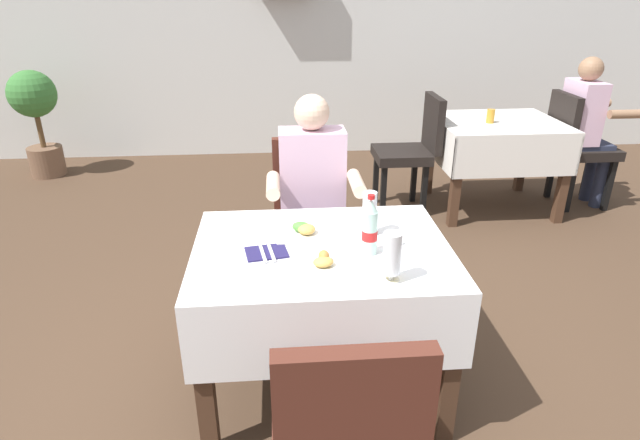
# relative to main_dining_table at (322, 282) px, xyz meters

# --- Properties ---
(ground_plane) EXTENTS (11.00, 11.00, 0.00)m
(ground_plane) POSITION_rel_main_dining_table_xyz_m (-0.10, -0.05, -0.58)
(ground_plane) COLOR #473323
(back_wall) EXTENTS (11.00, 0.12, 3.15)m
(back_wall) POSITION_rel_main_dining_table_xyz_m (-0.10, 3.95, 1.00)
(back_wall) COLOR silver
(back_wall) RESTS_ON ground
(main_dining_table) EXTENTS (1.10, 0.84, 0.76)m
(main_dining_table) POSITION_rel_main_dining_table_xyz_m (0.00, 0.00, 0.00)
(main_dining_table) COLOR white
(main_dining_table) RESTS_ON ground
(chair_far_diner_seat) EXTENTS (0.44, 0.50, 0.97)m
(chair_far_diner_seat) POSITION_rel_main_dining_table_xyz_m (0.00, 0.81, -0.03)
(chair_far_diner_seat) COLOR #4C2319
(chair_far_diner_seat) RESTS_ON ground
(chair_near_camera_side) EXTENTS (0.44, 0.50, 0.97)m
(chair_near_camera_side) POSITION_rel_main_dining_table_xyz_m (0.00, -0.81, -0.03)
(chair_near_camera_side) COLOR #4C2319
(chair_near_camera_side) RESTS_ON ground
(seated_diner_far) EXTENTS (0.50, 0.46, 1.26)m
(seated_diner_far) POSITION_rel_main_dining_table_xyz_m (0.01, 0.70, 0.13)
(seated_diner_far) COLOR #282D42
(seated_diner_far) RESTS_ON ground
(plate_near_camera) EXTENTS (0.25, 0.25, 0.06)m
(plate_near_camera) POSITION_rel_main_dining_table_xyz_m (-0.01, -0.18, 0.19)
(plate_near_camera) COLOR white
(plate_near_camera) RESTS_ON main_dining_table
(plate_far_diner) EXTENTS (0.23, 0.23, 0.06)m
(plate_far_diner) POSITION_rel_main_dining_table_xyz_m (-0.07, 0.13, 0.20)
(plate_far_diner) COLOR white
(plate_far_diner) RESTS_ON main_dining_table
(beer_glass_left) EXTENTS (0.07, 0.07, 0.20)m
(beer_glass_left) POSITION_rel_main_dining_table_xyz_m (0.23, -0.30, 0.28)
(beer_glass_left) COLOR white
(beer_glass_left) RESTS_ON main_dining_table
(beer_glass_middle) EXTENTS (0.07, 0.07, 0.20)m
(beer_glass_middle) POSITION_rel_main_dining_table_xyz_m (0.22, 0.11, 0.28)
(beer_glass_middle) COLOR white
(beer_glass_middle) RESTS_ON main_dining_table
(cola_bottle_primary) EXTENTS (0.07, 0.07, 0.26)m
(cola_bottle_primary) POSITION_rel_main_dining_table_xyz_m (0.19, -0.07, 0.29)
(cola_bottle_primary) COLOR silver
(cola_bottle_primary) RESTS_ON main_dining_table
(napkin_cutlery_set) EXTENTS (0.19, 0.20, 0.01)m
(napkin_cutlery_set) POSITION_rel_main_dining_table_xyz_m (-0.24, -0.04, 0.18)
(napkin_cutlery_set) COLOR #231E4C
(napkin_cutlery_set) RESTS_ON main_dining_table
(background_dining_table) EXTENTS (1.00, 0.86, 0.76)m
(background_dining_table) POSITION_rel_main_dining_table_xyz_m (1.64, 2.13, -0.00)
(background_dining_table) COLOR white
(background_dining_table) RESTS_ON ground
(background_chair_left) EXTENTS (0.50, 0.44, 0.97)m
(background_chair_left) POSITION_rel_main_dining_table_xyz_m (0.93, 2.13, -0.03)
(background_chair_left) COLOR black
(background_chair_left) RESTS_ON ground
(background_chair_right) EXTENTS (0.50, 0.44, 0.97)m
(background_chair_right) POSITION_rel_main_dining_table_xyz_m (2.35, 2.13, -0.03)
(background_chair_right) COLOR black
(background_chair_right) RESTS_ON ground
(background_patron) EXTENTS (0.46, 0.50, 1.26)m
(background_patron) POSITION_rel_main_dining_table_xyz_m (2.40, 2.13, 0.13)
(background_patron) COLOR #282D42
(background_patron) RESTS_ON ground
(background_table_tumbler) EXTENTS (0.06, 0.06, 0.11)m
(background_table_tumbler) POSITION_rel_main_dining_table_xyz_m (1.54, 2.07, 0.23)
(background_table_tumbler) COLOR #C68928
(background_table_tumbler) RESTS_ON background_dining_table
(potted_plant_corner) EXTENTS (0.45, 0.45, 1.04)m
(potted_plant_corner) POSITION_rel_main_dining_table_xyz_m (-2.52, 3.30, 0.06)
(potted_plant_corner) COLOR brown
(potted_plant_corner) RESTS_ON ground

